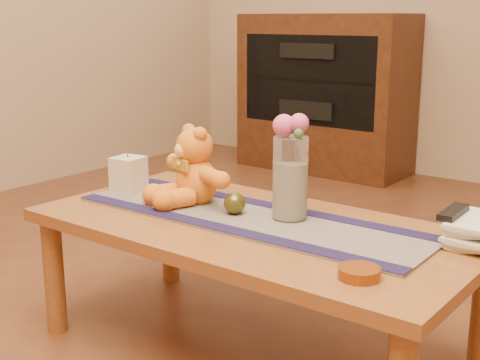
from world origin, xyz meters
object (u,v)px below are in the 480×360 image
Objects in this scene: glass_vase at (290,178)px; book_bottom at (452,236)px; teddy_bear at (196,166)px; amber_dish at (359,273)px; tv_remote at (453,212)px; pillar_candle at (129,174)px; bronze_ball at (235,203)px.

glass_vase is 1.17× the size of book_bottom.
teddy_bear is 3.47× the size of amber_dish.
tv_remote is 1.51× the size of amber_dish.
glass_vase is 0.51m from amber_dish.
pillar_candle is 0.67m from glass_vase.
pillar_candle is 1.16× the size of amber_dish.
amber_dish is at bearing -21.35° from bronze_ball.
pillar_candle is 1.08m from amber_dish.
glass_vase is 3.66× the size of bronze_ball.
amber_dish is (0.76, -0.26, -0.12)m from teddy_bear.
glass_vase is at bearing 22.80° from bronze_ball.
book_bottom is (0.64, 0.21, -0.03)m from bronze_ball.
teddy_bear is 1.41× the size of glass_vase.
teddy_bear is at bearing -174.21° from book_bottom.
book_bottom is 0.43m from amber_dish.
teddy_bear is at bearing -175.37° from glass_vase.
bronze_ball is (0.49, 0.00, -0.03)m from pillar_candle.
teddy_bear reaches higher than book_bottom.
bronze_ball is 0.60m from amber_dish.
tv_remote reaches higher than book_bottom.
bronze_ball is 0.67m from tv_remote.
teddy_bear is 1.65× the size of book_bottom.
bronze_ball is at bearing -157.20° from glass_vase.
bronze_ball is at bearing 9.22° from teddy_bear.
book_bottom is at bearing 79.78° from amber_dish.
pillar_candle reaches higher than bronze_ball.
book_bottom is 0.08m from tv_remote.
glass_vase reaches higher than teddy_bear.
teddy_bear is 0.22m from bronze_ball.
pillar_candle is 1.15m from tv_remote.
book_bottom is at bearing 16.03° from glass_vase.
teddy_bear is 0.85m from tv_remote.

